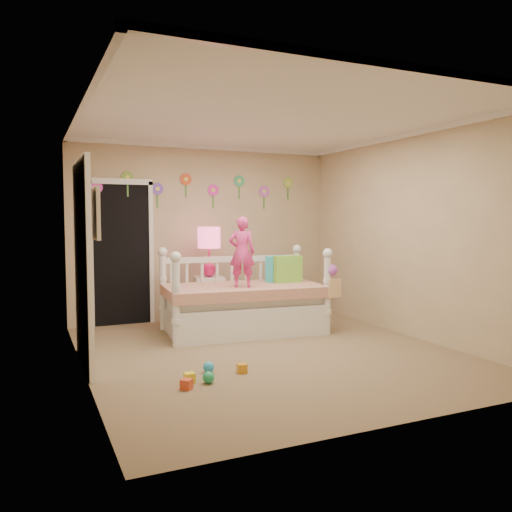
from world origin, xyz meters
name	(u,v)px	position (x,y,z in m)	size (l,w,h in m)	color
floor	(270,352)	(0.00, 0.00, 0.00)	(4.00, 4.50, 0.01)	#7F684C
ceiling	(270,119)	(0.00, 0.00, 2.60)	(4.00, 4.50, 0.01)	white
back_wall	(205,233)	(0.00, 2.25, 1.30)	(4.00, 0.01, 2.60)	tan
left_wall	(81,241)	(-2.00, 0.00, 1.30)	(0.01, 4.50, 2.60)	tan
right_wall	(411,235)	(2.00, 0.00, 1.30)	(0.01, 4.50, 2.60)	tan
crown_molding	(270,122)	(0.00, 0.00, 2.57)	(4.00, 4.50, 0.06)	white
daybed	(243,290)	(0.13, 1.08, 0.57)	(2.09, 1.13, 1.13)	white
pillow_turquoise	(276,269)	(0.71, 1.28, 0.81)	(0.36, 0.13, 0.36)	#29CECB
pillow_lime	(287,269)	(0.80, 1.09, 0.82)	(0.39, 0.14, 0.37)	#78CC3E
child	(242,252)	(0.03, 0.89, 1.08)	(0.33, 0.22, 0.90)	#EF368F
nightstand	(209,300)	(-0.10, 1.80, 0.34)	(0.41, 0.31, 0.68)	white
table_lamp	(209,244)	(-0.10, 1.80, 1.15)	(0.32, 0.32, 0.71)	#EB1F6E
closet_doorway	(122,252)	(-1.25, 2.23, 1.03)	(0.90, 0.04, 2.07)	black
flower_decals	(200,190)	(-0.09, 2.24, 1.94)	(3.40, 0.02, 0.50)	#B2668C
mirror_closet	(83,264)	(-1.96, 0.30, 1.05)	(0.07, 1.30, 2.10)	white
wall_picture	(96,214)	(-1.97, -0.90, 1.55)	(0.05, 0.34, 0.42)	white
hanging_bag	(332,282)	(1.13, 0.48, 0.69)	(0.20, 0.16, 0.36)	beige
toy_scatter	(198,364)	(-0.95, -0.31, 0.06)	(0.80, 1.30, 0.11)	#996666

